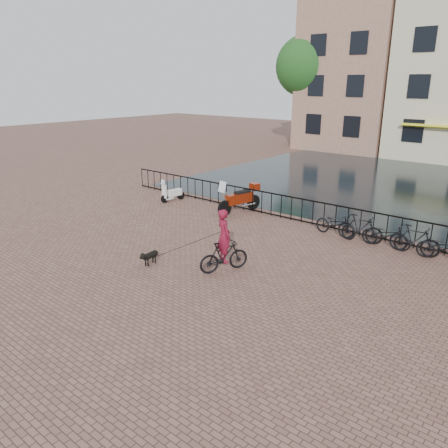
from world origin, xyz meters
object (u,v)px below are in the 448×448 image
Objects in this scene: motorcycle at (239,195)px; scooter at (173,189)px; cyclist at (224,244)px; dog at (150,257)px.

scooter is at bearing -158.97° from motorcycle.
motorcycle is (-3.50, 5.29, -0.10)m from cyclist.
cyclist is 1.81× the size of scooter.
cyclist is 2.47m from dog.
dog is at bearing 52.49° from cyclist.
scooter reaches higher than dog.
dog is at bearing -42.47° from scooter.
cyclist is 6.34m from motorcycle.
motorcycle reaches higher than scooter.
scooter is (-5.05, 5.85, 0.33)m from dog.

